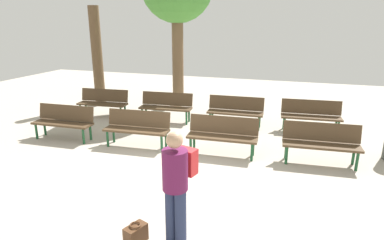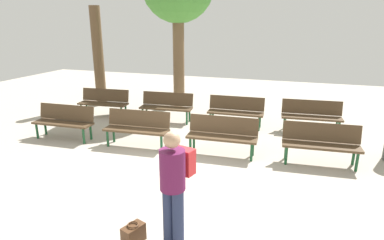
{
  "view_description": "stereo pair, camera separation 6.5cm",
  "coord_description": "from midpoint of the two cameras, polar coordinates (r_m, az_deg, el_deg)",
  "views": [
    {
      "loc": [
        2.45,
        -5.33,
        2.97
      ],
      "look_at": [
        0.0,
        2.26,
        0.55
      ],
      "focal_mm": 30.54,
      "sensor_mm": 36.0,
      "label": 1
    },
    {
      "loc": [
        2.51,
        -5.31,
        2.97
      ],
      "look_at": [
        0.0,
        2.26,
        0.55
      ],
      "focal_mm": 30.54,
      "sensor_mm": 36.0,
      "label": 2
    }
  ],
  "objects": [
    {
      "name": "ground_plane",
      "position": [
        6.58,
        -6.44,
        -10.08
      ],
      "size": [
        24.0,
        24.0,
        0.0
      ],
      "primitive_type": "plane",
      "color": "#B2A899"
    },
    {
      "name": "bench_r0_c0",
      "position": [
        9.14,
        -21.65,
        0.0
      ],
      "size": [
        1.62,
        0.55,
        0.87
      ],
      "rotation": [
        0.0,
        0.0,
        0.04
      ],
      "color": "#4C3823",
      "rests_on": "ground_plane"
    },
    {
      "name": "bench_r0_c1",
      "position": [
        8.1,
        -9.74,
        -1.1
      ],
      "size": [
        1.63,
        0.59,
        0.87
      ],
      "rotation": [
        0.0,
        0.0,
        0.07
      ],
      "color": "#4C3823",
      "rests_on": "ground_plane"
    },
    {
      "name": "bench_r0_c2",
      "position": [
        7.52,
        5.14,
        -2.33
      ],
      "size": [
        1.62,
        0.56,
        0.87
      ],
      "rotation": [
        0.0,
        0.0,
        0.05
      ],
      "color": "#4C3823",
      "rests_on": "ground_plane"
    },
    {
      "name": "bench_r0_c3",
      "position": [
        7.53,
        21.39,
        -3.45
      ],
      "size": [
        1.63,
        0.6,
        0.87
      ],
      "rotation": [
        0.0,
        0.0,
        0.07
      ],
      "color": "#4C3823",
      "rests_on": "ground_plane"
    },
    {
      "name": "bench_r1_c0",
      "position": [
        10.9,
        -15.4,
        3.2
      ],
      "size": [
        1.64,
        0.62,
        0.87
      ],
      "rotation": [
        0.0,
        0.0,
        0.08
      ],
      "color": "#4C3823",
      "rests_on": "ground_plane"
    },
    {
      "name": "bench_r1_c1",
      "position": [
        10.04,
        -4.72,
        2.61
      ],
      "size": [
        1.63,
        0.61,
        0.87
      ],
      "rotation": [
        0.0,
        0.0,
        0.08
      ],
      "color": "#4C3823",
      "rests_on": "ground_plane"
    },
    {
      "name": "bench_r1_c2",
      "position": [
        9.57,
        7.41,
        1.8
      ],
      "size": [
        1.62,
        0.55,
        0.87
      ],
      "rotation": [
        0.0,
        0.0,
        0.04
      ],
      "color": "#4C3823",
      "rests_on": "ground_plane"
    },
    {
      "name": "bench_r1_c3",
      "position": [
        9.62,
        19.87,
        1.01
      ],
      "size": [
        1.63,
        0.61,
        0.87
      ],
      "rotation": [
        0.0,
        0.0,
        0.08
      ],
      "color": "#4C3823",
      "rests_on": "ground_plane"
    },
    {
      "name": "tree_0",
      "position": [
        12.38,
        -16.38,
        10.54
      ],
      "size": [
        0.37,
        0.37,
        3.49
      ],
      "color": "brown",
      "rests_on": "ground_plane"
    },
    {
      "name": "visitor_with_backpack",
      "position": [
        4.39,
        -3.11,
        -10.76
      ],
      "size": [
        0.44,
        0.58,
        1.65
      ],
      "rotation": [
        0.0,
        0.0,
        2.87
      ],
      "color": "navy",
      "rests_on": "ground_plane"
    },
    {
      "name": "handbag",
      "position": [
        4.88,
        -10.19,
        -18.98
      ],
      "size": [
        0.28,
        0.36,
        0.29
      ],
      "color": "#4C2D19",
      "rests_on": "ground_plane"
    }
  ]
}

